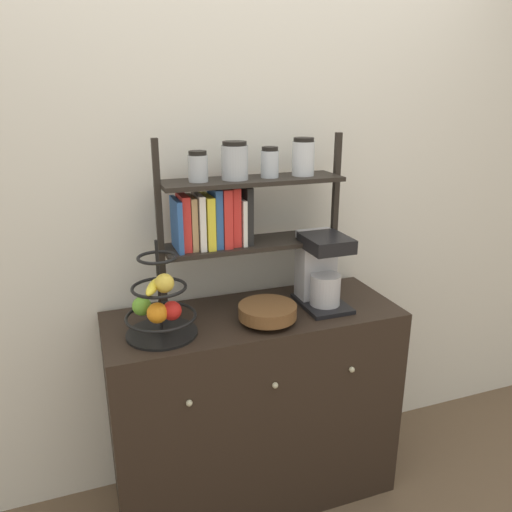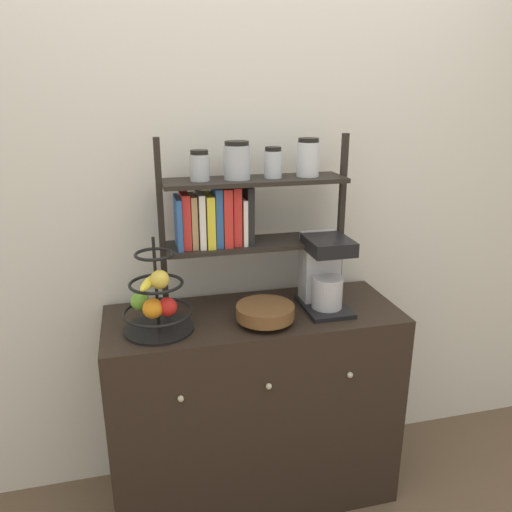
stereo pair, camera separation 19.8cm
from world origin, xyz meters
name	(u,v)px [view 2 (the right image)]	position (x,y,z in m)	size (l,w,h in m)	color
wall_back	(239,204)	(0.00, 0.51, 1.30)	(7.00, 0.05, 2.60)	silver
sideboard	(254,406)	(0.00, 0.23, 0.45)	(1.22, 0.48, 0.90)	black
coffee_maker	(324,271)	(0.30, 0.23, 1.06)	(0.18, 0.26, 0.31)	black
fruit_stand	(156,302)	(-0.39, 0.16, 1.02)	(0.27, 0.27, 0.37)	black
wooden_bowl	(265,313)	(0.02, 0.14, 0.94)	(0.23, 0.23, 0.07)	brown
shelf_hutch	(238,204)	(-0.04, 0.33, 1.34)	(0.78, 0.20, 0.71)	black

